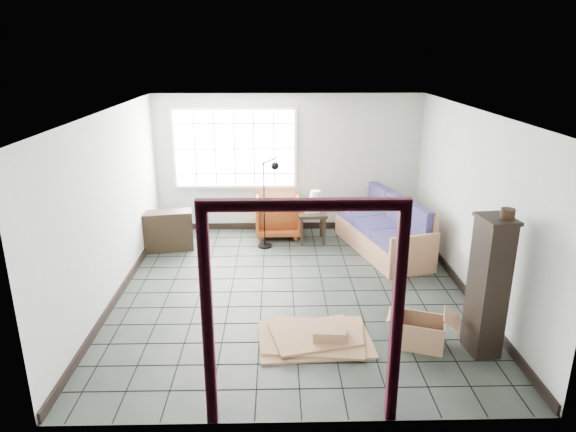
{
  "coord_description": "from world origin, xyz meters",
  "views": [
    {
      "loc": [
        -0.22,
        -6.76,
        3.39
      ],
      "look_at": [
        -0.06,
        0.3,
        1.06
      ],
      "focal_mm": 32.0,
      "sensor_mm": 36.0,
      "label": 1
    }
  ],
  "objects_px": {
    "armchair": "(278,214)",
    "tall_shelf": "(488,286)",
    "side_table": "(312,217)",
    "futon_sofa": "(386,231)"
  },
  "relations": [
    {
      "from": "armchair",
      "to": "tall_shelf",
      "type": "distance_m",
      "value": 4.65
    },
    {
      "from": "side_table",
      "to": "tall_shelf",
      "type": "height_order",
      "value": "tall_shelf"
    },
    {
      "from": "armchair",
      "to": "side_table",
      "type": "bearing_deg",
      "value": 149.23
    },
    {
      "from": "futon_sofa",
      "to": "side_table",
      "type": "distance_m",
      "value": 1.35
    },
    {
      "from": "futon_sofa",
      "to": "tall_shelf",
      "type": "bearing_deg",
      "value": -96.74
    },
    {
      "from": "armchair",
      "to": "side_table",
      "type": "relative_size",
      "value": 1.5
    },
    {
      "from": "futon_sofa",
      "to": "armchair",
      "type": "xyz_separation_m",
      "value": [
        -1.87,
        0.84,
        0.07
      ]
    },
    {
      "from": "futon_sofa",
      "to": "tall_shelf",
      "type": "distance_m",
      "value": 3.22
    },
    {
      "from": "armchair",
      "to": "tall_shelf",
      "type": "xyz_separation_m",
      "value": [
        2.36,
        -3.98,
        0.42
      ]
    },
    {
      "from": "side_table",
      "to": "tall_shelf",
      "type": "relative_size",
      "value": 0.34
    }
  ]
}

